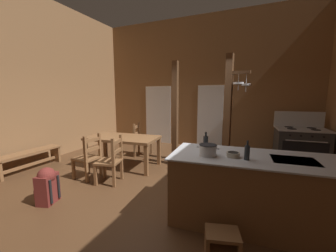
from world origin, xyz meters
TOP-DOWN VIEW (x-y plane):
  - ground_plane at (0.00, 0.00)m, footprint 7.70×7.72m
  - wall_back at (0.00, 3.53)m, footprint 7.70×0.14m
  - wall_left at (-3.52, 0.00)m, footprint 0.14×7.72m
  - glazed_door_back_left at (-1.55, 3.46)m, footprint 1.00×0.01m
  - glazed_panel_back_right at (0.35, 3.46)m, footprint 0.84×0.01m
  - kitchen_island at (1.73, -0.42)m, footprint 2.23×1.13m
  - stove_range at (2.79, 2.57)m, footprint 1.20×0.89m
  - support_post_with_pot_rack at (1.18, 1.38)m, footprint 0.53×0.25m
  - support_post_center at (-0.24, 1.80)m, footprint 0.14×0.14m
  - step_stool at (1.47, -1.21)m, footprint 0.42×0.37m
  - dining_table at (-1.21, 0.78)m, footprint 1.77×1.05m
  - ladderback_chair_near_window at (-1.26, 1.73)m, footprint 0.53×0.53m
  - ladderback_chair_by_post at (-1.43, -0.12)m, footprint 0.46×0.46m
  - ladderback_chair_at_table_end at (-0.86, -0.12)m, footprint 0.53×0.53m
  - bench_along_left_wall at (-3.09, -0.29)m, footprint 0.37×1.46m
  - backpack at (-1.31, -1.16)m, footprint 0.36×0.37m
  - stockpot_on_counter at (1.16, -0.61)m, footprint 0.31×0.23m
  - mixing_bowl_on_counter at (1.48, -0.53)m, footprint 0.17×0.17m
  - bottle_tall_on_counter at (1.04, -0.23)m, footprint 0.07×0.07m
  - bottle_short_on_counter at (1.65, -0.60)m, footprint 0.06×0.06m

SIDE VIEW (x-z plane):
  - ground_plane at x=0.00m, z-range -0.10..0.00m
  - step_stool at x=1.47m, z-range 0.03..0.33m
  - bench_along_left_wall at x=-3.09m, z-range 0.09..0.53m
  - backpack at x=-1.31m, z-range 0.02..0.61m
  - ladderback_chair_near_window at x=-1.26m, z-range -0.02..0.93m
  - ladderback_chair_by_post at x=-1.43m, z-range -0.02..0.93m
  - ladderback_chair_at_table_end at x=-0.86m, z-range -0.02..0.93m
  - kitchen_island at x=1.73m, z-range 0.00..0.94m
  - stove_range at x=2.79m, z-range -0.18..1.14m
  - dining_table at x=-1.21m, z-range 0.28..1.02m
  - mixing_bowl_on_counter at x=1.48m, z-range 0.94..1.00m
  - stockpot_on_counter at x=1.16m, z-range 0.94..1.09m
  - glazed_door_back_left at x=-1.55m, z-range 0.00..2.05m
  - glazed_panel_back_right at x=0.35m, z-range 0.00..2.05m
  - bottle_short_on_counter at x=1.65m, z-range 0.91..1.16m
  - bottle_tall_on_counter at x=1.04m, z-range 0.91..1.16m
  - support_post_center at x=-0.24m, z-range 0.00..2.61m
  - support_post_with_pot_rack at x=1.18m, z-range 0.08..2.69m
  - wall_back at x=0.00m, z-range 0.00..4.26m
  - wall_left at x=-3.52m, z-range 0.00..4.26m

